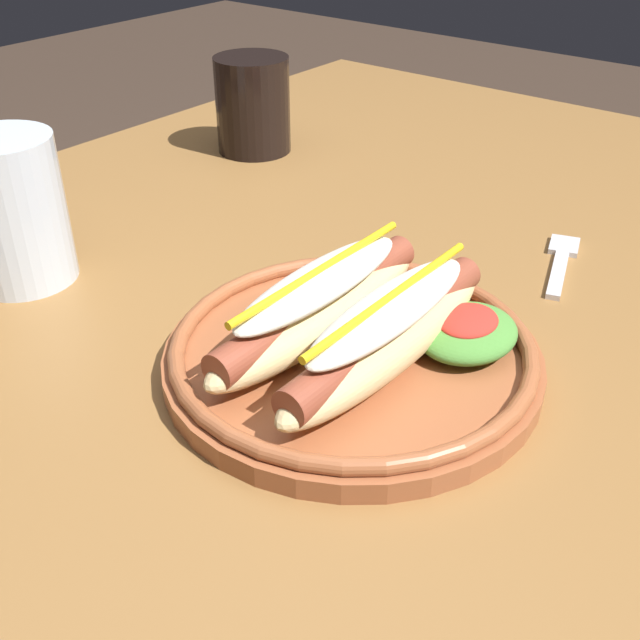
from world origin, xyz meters
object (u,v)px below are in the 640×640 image
Objects in this scene: soda_cup at (253,105)px; water_cup at (12,211)px; hot_dog_plate at (358,339)px; fork at (561,260)px.

water_cup is (-0.36, -0.06, 0.01)m from soda_cup.
soda_cup is (0.29, 0.37, 0.03)m from hot_dog_plate.
fork is 1.07× the size of soda_cup.
hot_dog_plate is at bearing -128.37° from soda_cup.
soda_cup is at bearing 9.49° from water_cup.
hot_dog_plate is at bearing 150.45° from fork.
fork is at bearing -96.14° from soda_cup.
soda_cup is (0.05, 0.42, 0.05)m from fork.
hot_dog_plate is 0.25m from fork.
water_cup is (-0.32, 0.36, 0.06)m from fork.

